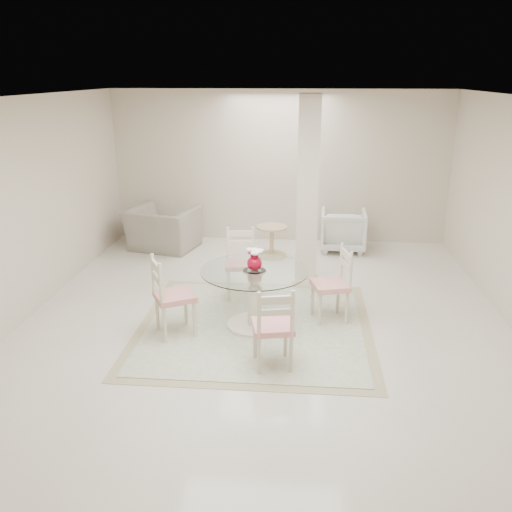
# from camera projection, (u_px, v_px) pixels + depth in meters

# --- Properties ---
(ground) EXTENTS (7.00, 7.00, 0.00)m
(ground) POSITION_uv_depth(u_px,v_px,m) (265.00, 320.00, 6.83)
(ground) COLOR white
(ground) RESTS_ON ground
(room_shell) EXTENTS (6.02, 7.02, 2.71)m
(room_shell) POSITION_uv_depth(u_px,v_px,m) (266.00, 173.00, 6.24)
(room_shell) COLOR beige
(room_shell) RESTS_ON ground
(column) EXTENTS (0.30, 0.30, 2.70)m
(column) POSITION_uv_depth(u_px,v_px,m) (308.00, 194.00, 7.58)
(column) COLOR beige
(column) RESTS_ON ground
(area_rug) EXTENTS (2.83, 2.83, 0.02)m
(area_rug) POSITION_uv_depth(u_px,v_px,m) (255.00, 326.00, 6.63)
(area_rug) COLOR tan
(area_rug) RESTS_ON ground
(dining_table) EXTENTS (1.28, 1.28, 0.74)m
(dining_table) POSITION_uv_depth(u_px,v_px,m) (255.00, 298.00, 6.51)
(dining_table) COLOR #FCECCF
(dining_table) RESTS_ON ground
(red_vase) EXTENTS (0.21, 0.20, 0.27)m
(red_vase) POSITION_uv_depth(u_px,v_px,m) (255.00, 259.00, 6.35)
(red_vase) COLOR #A0041E
(red_vase) RESTS_ON dining_table
(dining_chair_east) EXTENTS (0.51, 0.51, 1.05)m
(dining_chair_east) POSITION_uv_depth(u_px,v_px,m) (336.00, 279.00, 6.65)
(dining_chair_east) COLOR beige
(dining_chair_east) RESTS_ON ground
(dining_chair_north) EXTENTS (0.47, 0.47, 1.05)m
(dining_chair_north) POSITION_uv_depth(u_px,v_px,m) (241.00, 258.00, 7.40)
(dining_chair_north) COLOR #EFE5C5
(dining_chair_north) RESTS_ON ground
(dining_chair_west) EXTENTS (0.58, 0.58, 1.08)m
(dining_chair_west) POSITION_uv_depth(u_px,v_px,m) (168.00, 291.00, 6.25)
(dining_chair_west) COLOR beige
(dining_chair_west) RESTS_ON ground
(dining_chair_south) EXTENTS (0.48, 0.48, 1.02)m
(dining_chair_south) POSITION_uv_depth(u_px,v_px,m) (274.00, 322.00, 5.52)
(dining_chair_south) COLOR beige
(dining_chair_south) RESTS_ON ground
(recliner_taupe) EXTENTS (1.33, 1.22, 0.73)m
(recliner_taupe) POSITION_uv_depth(u_px,v_px,m) (163.00, 229.00, 9.48)
(recliner_taupe) COLOR gray
(recliner_taupe) RESTS_ON ground
(armchair_white) EXTENTS (0.79, 0.81, 0.71)m
(armchair_white) POSITION_uv_depth(u_px,v_px,m) (343.00, 230.00, 9.43)
(armchair_white) COLOR white
(armchair_white) RESTS_ON ground
(side_table) EXTENTS (0.51, 0.51, 0.53)m
(side_table) POSITION_uv_depth(u_px,v_px,m) (272.00, 243.00, 9.10)
(side_table) COLOR #D2B381
(side_table) RESTS_ON ground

